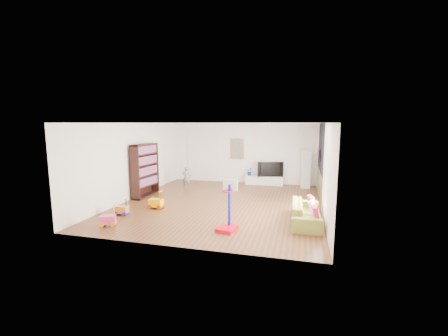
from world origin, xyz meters
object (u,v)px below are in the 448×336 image
(media_console, at_px, (264,180))
(basketball_hoop, at_px, (227,206))
(bookshelf, at_px, (145,170))
(sofa, at_px, (306,213))

(media_console, xyz_separation_m, basketball_hoop, (-0.21, -5.97, 0.45))
(media_console, bearing_deg, bookshelf, -141.60)
(media_console, bearing_deg, basketball_hoop, -92.76)
(bookshelf, bearing_deg, basketball_hoop, -31.90)
(media_console, height_order, sofa, sofa)
(basketball_hoop, bearing_deg, sofa, 40.15)
(sofa, relative_size, basketball_hoop, 1.50)
(bookshelf, height_order, sofa, bookshelf)
(media_console, distance_m, bookshelf, 5.21)
(media_console, xyz_separation_m, bookshelf, (-3.99, -3.25, 0.78))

